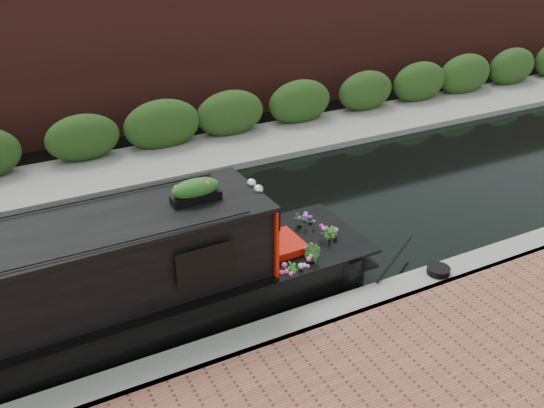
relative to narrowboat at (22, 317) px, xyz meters
name	(u,v)px	position (x,y,z in m)	size (l,w,h in m)	color
ground	(239,235)	(4.38, 1.91, -0.78)	(80.00, 80.00, 0.00)	black
near_bank_coping	(323,324)	(4.38, -1.39, -0.78)	(40.00, 0.60, 0.50)	gray
far_bank_path	(172,163)	(4.38, 6.11, -0.78)	(40.00, 2.40, 0.34)	gray
far_hedge	(161,151)	(4.38, 7.01, -0.78)	(40.00, 1.10, 2.80)	#244517
far_brick_wall	(139,128)	(4.38, 9.11, -0.78)	(40.00, 1.00, 8.00)	#4B1F19
narrowboat	(22,317)	(0.00, 0.00, 0.00)	(11.15, 2.15, 2.61)	black
rope_fender	(354,254)	(5.92, 0.00, -0.64)	(0.28, 0.28, 0.35)	olive
coiled_mooring_rope	(438,270)	(6.78, -1.38, -0.47)	(0.42, 0.42, 0.12)	black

